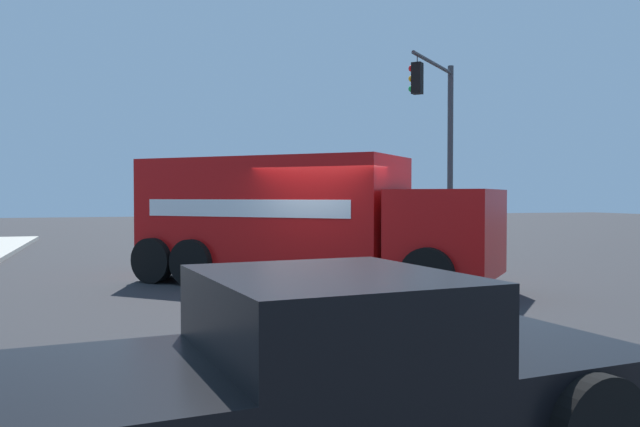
{
  "coord_description": "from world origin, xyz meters",
  "views": [
    {
      "loc": [
        12.34,
        -4.01,
        1.92
      ],
      "look_at": [
        -0.89,
        0.3,
        1.55
      ],
      "focal_mm": 36.33,
      "sensor_mm": 36.0,
      "label": 1
    }
  ],
  "objects": [
    {
      "name": "ground_plane",
      "position": [
        0.0,
        0.0,
        0.0
      ],
      "size": [
        100.0,
        100.0,
        0.0
      ],
      "primitive_type": "plane",
      "color": "#2B2B2D"
    },
    {
      "name": "traffic_light_primary",
      "position": [
        -7.14,
        6.58,
        4.21
      ],
      "size": [
        2.72,
        2.86,
        6.48
      ],
      "color": "#38383D",
      "rests_on": "ground"
    },
    {
      "name": "delivery_truck",
      "position": [
        -1.16,
        -0.05,
        1.44
      ],
      "size": [
        7.14,
        7.4,
        2.75
      ],
      "color": "red",
      "rests_on": "ground"
    },
    {
      "name": "pickup_black",
      "position": [
        8.06,
        -2.73,
        0.73
      ],
      "size": [
        2.66,
        5.37,
        1.38
      ],
      "color": "black",
      "rests_on": "ground"
    }
  ]
}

